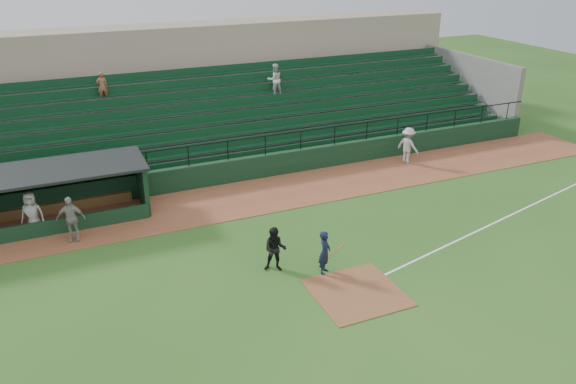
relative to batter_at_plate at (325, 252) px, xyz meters
name	(u,v)px	position (x,y,z in m)	size (l,w,h in m)	color
ground	(343,278)	(0.44, -0.63, -0.86)	(90.00, 90.00, 0.00)	#2B561B
warning_track	(263,195)	(0.44, 7.37, -0.84)	(40.00, 4.00, 0.03)	brown
home_plate_dirt	(357,292)	(0.44, -1.63, -0.84)	(3.00, 3.00, 0.03)	brown
foul_line	(492,224)	(8.44, 0.57, -0.85)	(18.00, 0.09, 0.01)	white
stadium_structure	(211,106)	(0.44, 15.83, 1.45)	(38.00, 13.08, 6.40)	black
dugout	(40,191)	(-9.31, 8.93, 0.48)	(8.90, 3.20, 2.42)	black
batter_at_plate	(325,252)	(0.00, 0.00, 0.00)	(1.15, 0.74, 1.71)	black
umpire	(275,249)	(-1.58, 0.90, 0.02)	(0.85, 0.66, 1.74)	black
runner	(408,145)	(9.29, 8.25, 0.18)	(1.29, 0.74, 2.00)	#ADA7A2
dugout_player_a	(71,219)	(-8.28, 6.27, 0.14)	(1.13, 0.47, 1.93)	gray
dugout_player_b	(32,214)	(-9.70, 7.38, 0.13)	(0.93, 0.61, 1.90)	gray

